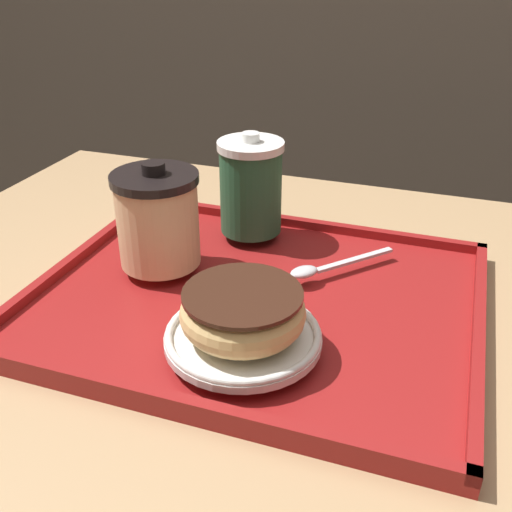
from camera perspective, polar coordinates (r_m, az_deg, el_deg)
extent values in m
cube|color=tan|center=(0.70, 3.47, -5.46)|extent=(1.09, 0.78, 0.03)
cube|color=maroon|center=(0.68, 0.00, -4.28)|extent=(0.49, 0.40, 0.01)
cube|color=maroon|center=(0.54, -7.00, -13.73)|extent=(0.49, 0.01, 0.01)
cube|color=maroon|center=(0.84, 4.34, 3.15)|extent=(0.49, 0.01, 0.01)
cube|color=maroon|center=(0.78, -16.88, -0.21)|extent=(0.01, 0.40, 0.01)
cube|color=maroon|center=(0.65, 20.44, -6.87)|extent=(0.01, 0.40, 0.01)
cylinder|color=#E0B784|center=(0.72, -9.18, 3.22)|extent=(0.10, 0.10, 0.10)
cylinder|color=black|center=(0.69, -9.53, 7.43)|extent=(0.10, 0.10, 0.01)
cylinder|color=black|center=(0.69, -9.61, 8.33)|extent=(0.03, 0.03, 0.01)
cylinder|color=#235638|center=(0.78, -0.49, 6.25)|extent=(0.08, 0.08, 0.11)
cylinder|color=white|center=(0.76, -0.51, 10.48)|extent=(0.09, 0.09, 0.01)
cylinder|color=white|center=(0.76, -0.52, 11.24)|extent=(0.02, 0.02, 0.01)
cylinder|color=white|center=(0.59, -1.24, -7.84)|extent=(0.15, 0.15, 0.01)
torus|color=white|center=(0.58, -1.24, -7.37)|extent=(0.15, 0.15, 0.01)
torus|color=#DBB270|center=(0.57, -1.27, -5.42)|extent=(0.12, 0.12, 0.04)
cylinder|color=#381E14|center=(0.56, -1.29, -3.65)|extent=(0.11, 0.11, 0.00)
ellipsoid|color=silver|center=(0.70, 4.59, -1.52)|extent=(0.04, 0.04, 0.01)
cube|color=silver|center=(0.74, 9.37, -0.36)|extent=(0.08, 0.09, 0.00)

